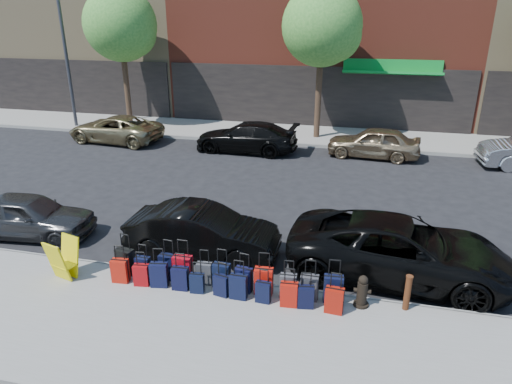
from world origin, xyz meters
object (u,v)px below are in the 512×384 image
(streetlight, at_px, (68,42))
(fire_hydrant, at_px, (362,292))
(car_far_0, at_px, (115,129))
(tree_center, at_px, (325,28))
(car_far_2, at_px, (374,142))
(car_near_1, at_px, (203,232))
(display_rack, at_px, (64,259))
(car_near_0, at_px, (28,215))
(tree_left, at_px, (123,27))
(bollard, at_px, (408,292))
(car_far_1, at_px, (246,137))
(car_near_2, at_px, (400,249))
(suitcase_front_5, at_px, (222,275))

(streetlight, distance_m, fire_hydrant, 21.34)
(car_far_0, bearing_deg, tree_center, 111.43)
(tree_center, relative_size, fire_hydrant, 9.75)
(fire_hydrant, xyz_separation_m, car_far_2, (0.21, 11.80, 0.20))
(tree_center, bearing_deg, car_near_1, -97.87)
(display_rack, xyz_separation_m, car_near_0, (-2.55, 1.97, -0.00))
(display_rack, bearing_deg, tree_center, 88.50)
(tree_left, relative_size, car_near_0, 1.92)
(display_rack, height_order, car_near_1, car_near_1)
(bollard, bearing_deg, car_far_1, 120.10)
(fire_hydrant, height_order, car_near_2, car_near_2)
(streetlight, xyz_separation_m, car_near_2, (16.75, -11.91, -3.91))
(car_near_0, bearing_deg, car_far_1, -27.57)
(car_near_1, distance_m, car_far_2, 11.12)
(car_near_0, distance_m, car_near_1, 5.31)
(tree_center, height_order, car_near_2, tree_center)
(car_near_2, distance_m, car_far_2, 10.14)
(tree_left, height_order, bollard, tree_left)
(car_far_0, height_order, car_far_1, car_far_1)
(display_rack, height_order, car_near_0, car_near_0)
(bollard, height_order, car_near_0, car_near_0)
(suitcase_front_5, distance_m, fire_hydrant, 3.19)
(streetlight, height_order, bollard, streetlight)
(tree_left, relative_size, tree_center, 1.00)
(tree_left, bearing_deg, car_near_2, -42.39)
(car_near_0, relative_size, car_near_1, 0.93)
(car_far_2, bearing_deg, car_far_1, -80.80)
(car_near_1, xyz_separation_m, car_far_1, (-1.35, 9.73, 0.02))
(fire_hydrant, xyz_separation_m, car_far_1, (-5.58, 11.34, 0.20))
(display_rack, bearing_deg, bollard, 19.81)
(car_near_1, height_order, car_near_2, car_near_2)
(tree_left, bearing_deg, tree_center, 0.00)
(fire_hydrant, relative_size, bollard, 0.90)
(car_far_2, bearing_deg, bollard, 8.23)
(display_rack, bearing_deg, car_near_2, 31.11)
(streetlight, height_order, car_far_0, streetlight)
(car_near_1, relative_size, car_far_0, 0.86)
(display_rack, relative_size, car_far_2, 0.25)
(car_near_1, bearing_deg, car_far_2, -24.10)
(suitcase_front_5, height_order, car_near_0, car_near_0)
(fire_hydrant, distance_m, car_far_0, 16.91)
(car_far_0, bearing_deg, bollard, 55.20)
(car_near_0, bearing_deg, streetlight, 21.99)
(streetlight, bearing_deg, car_far_1, -12.26)
(display_rack, xyz_separation_m, car_far_0, (-5.44, 11.99, 0.01))
(bollard, height_order, car_far_1, car_far_1)
(tree_center, distance_m, car_far_1, 6.37)
(car_near_0, xyz_separation_m, car_near_1, (5.30, 0.15, 0.03))
(car_near_1, height_order, car_far_2, car_far_2)
(tree_left, bearing_deg, car_far_2, -10.67)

